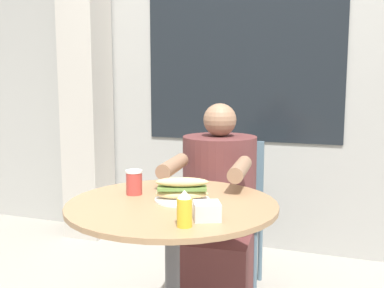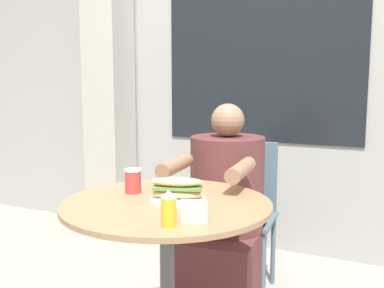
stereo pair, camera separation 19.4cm
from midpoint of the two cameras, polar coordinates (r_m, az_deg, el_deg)
storefront_wall at (r=3.29m, az=6.86°, el=10.98°), size 8.00×0.09×2.80m
lattice_pillar at (r=3.63m, az=-14.82°, el=7.29°), size 0.30×0.30×2.40m
cafe_table at (r=1.84m, az=-5.62°, el=-13.32°), size 0.83×0.83×0.76m
diner_chair at (r=2.71m, az=3.12°, el=-7.12°), size 0.42×0.42×0.87m
seated_diner at (r=2.40m, az=0.96°, el=-10.28°), size 0.44×0.71×1.12m
sandwich_on_plate at (r=1.79m, az=-4.39°, el=-6.00°), size 0.22×0.22×0.09m
drink_cup at (r=1.90m, az=-10.28°, el=-4.82°), size 0.07×0.07×0.10m
napkin_box at (r=1.55m, az=-1.72°, el=-8.54°), size 0.12×0.12×0.06m
condiment_bottle at (r=1.47m, az=-4.78°, el=-8.29°), size 0.05×0.05×0.12m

